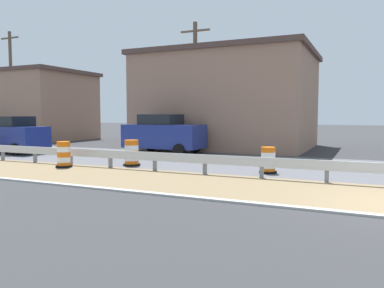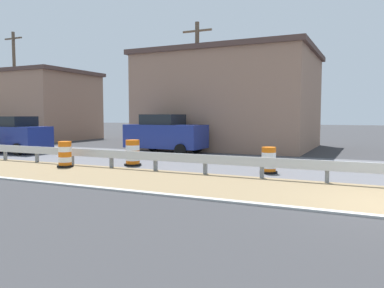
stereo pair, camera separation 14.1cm
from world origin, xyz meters
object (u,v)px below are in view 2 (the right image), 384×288
(traffic_barrel_mid, at_px, (65,156))
(car_mid_far_lane, at_px, (165,134))
(traffic_barrel_nearest, at_px, (269,162))
(car_lead_far_lane, at_px, (12,135))
(traffic_barrel_close, at_px, (133,154))
(utility_pole_mid, at_px, (15,85))
(utility_pole_near, at_px, (197,85))

(traffic_barrel_mid, distance_m, car_mid_far_lane, 6.78)
(traffic_barrel_nearest, bearing_deg, car_mid_far_lane, 55.64)
(car_lead_far_lane, bearing_deg, traffic_barrel_nearest, 175.17)
(traffic_barrel_nearest, distance_m, traffic_barrel_close, 5.68)
(traffic_barrel_nearest, xyz_separation_m, traffic_barrel_mid, (-1.91, 7.89, 0.05))
(traffic_barrel_nearest, distance_m, utility_pole_mid, 23.97)
(utility_pole_near, bearing_deg, car_mid_far_lane, 150.29)
(car_lead_far_lane, bearing_deg, utility_pole_near, -149.28)
(car_lead_far_lane, distance_m, utility_pole_near, 10.85)
(utility_pole_mid, bearing_deg, traffic_barrel_close, -116.07)
(car_lead_far_lane, xyz_separation_m, car_mid_far_lane, (3.39, -7.97, 0.05))
(traffic_barrel_mid, bearing_deg, utility_pole_near, -12.98)
(traffic_barrel_close, height_order, traffic_barrel_mid, traffic_barrel_close)
(traffic_barrel_nearest, bearing_deg, car_lead_far_lane, 84.68)
(traffic_barrel_nearest, height_order, utility_pole_near, utility_pole_near)
(traffic_barrel_close, distance_m, utility_pole_mid, 18.94)
(traffic_barrel_mid, relative_size, car_lead_far_lane, 0.23)
(traffic_barrel_nearest, bearing_deg, utility_pole_mid, 70.73)
(traffic_barrel_mid, height_order, car_lead_far_lane, car_lead_far_lane)
(car_lead_far_lane, bearing_deg, utility_pole_mid, -40.61)
(car_lead_far_lane, relative_size, car_mid_far_lane, 1.04)
(car_lead_far_lane, bearing_deg, traffic_barrel_close, 169.93)
(car_lead_far_lane, distance_m, utility_pole_mid, 10.33)
(traffic_barrel_mid, height_order, car_mid_far_lane, car_mid_far_lane)
(traffic_barrel_close, relative_size, car_mid_far_lane, 0.24)
(traffic_barrel_nearest, height_order, traffic_barrel_close, traffic_barrel_close)
(traffic_barrel_nearest, xyz_separation_m, car_lead_far_lane, (1.39, 14.96, 0.60))
(utility_pole_near, distance_m, utility_pole_mid, 16.44)
(traffic_barrel_close, height_order, car_lead_far_lane, car_lead_far_lane)
(car_mid_far_lane, xyz_separation_m, utility_pole_mid, (3.02, 15.31, 3.39))
(traffic_barrel_nearest, relative_size, car_mid_far_lane, 0.22)
(traffic_barrel_mid, xyz_separation_m, car_mid_far_lane, (6.69, -0.90, 0.60))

